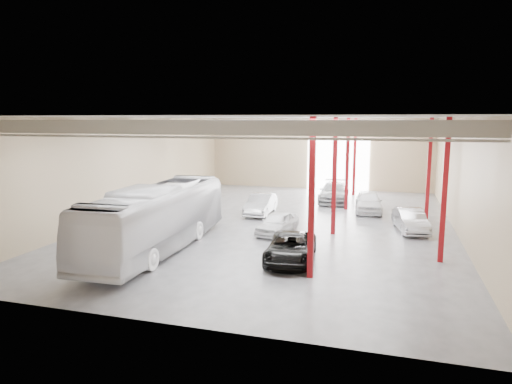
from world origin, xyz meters
The scene contains 8 objects.
depot_shell centered at (0.13, 0.48, 4.98)m, with size 22.12×32.12×7.06m.
coach_bus centered at (-4.73, -8.00, 1.73)m, with size 2.91×12.46×3.47m, color silver.
black_sedan centered at (2.50, -8.06, 0.68)m, with size 2.25×4.89×1.36m, color black.
car_row_a centered at (0.54, -2.86, 0.66)m, with size 1.56×3.88×1.32m, color silver.
car_row_b centered at (-2.00, 2.34, 0.75)m, with size 1.58×4.52×1.49m, color #B4B4B9.
car_row_c centered at (2.50, 9.00, 0.82)m, with size 2.30×5.65×1.64m, color gray.
car_right_near centered at (8.30, -0.01, 0.71)m, with size 1.50×4.31×1.42m, color #AAAAAF.
car_right_far centered at (5.50, 5.40, 0.80)m, with size 1.89×4.69×1.60m, color white.
Camera 1 is at (7.01, -29.12, 6.87)m, focal length 32.00 mm.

